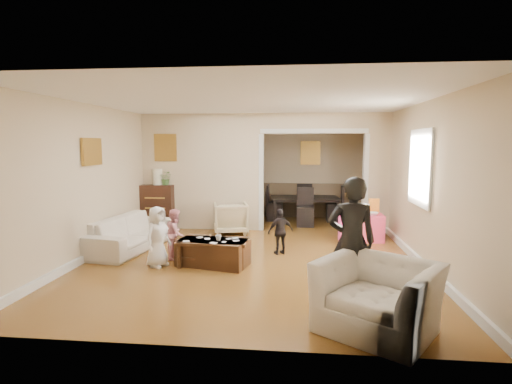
# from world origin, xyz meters

# --- Properties ---
(floor) EXTENTS (7.00, 7.00, 0.00)m
(floor) POSITION_xyz_m (0.00, 0.00, 0.00)
(floor) COLOR olive
(floor) RESTS_ON ground
(partition_left) EXTENTS (2.75, 0.18, 2.60)m
(partition_left) POSITION_xyz_m (-1.38, 1.80, 1.30)
(partition_left) COLOR beige
(partition_left) RESTS_ON ground
(partition_right) EXTENTS (0.55, 0.18, 2.60)m
(partition_right) POSITION_xyz_m (2.48, 1.80, 1.30)
(partition_right) COLOR beige
(partition_right) RESTS_ON ground
(partition_header) EXTENTS (2.22, 0.18, 0.35)m
(partition_header) POSITION_xyz_m (1.10, 1.80, 2.42)
(partition_header) COLOR beige
(partition_header) RESTS_ON partition_right
(window_pane) EXTENTS (0.03, 0.95, 1.10)m
(window_pane) POSITION_xyz_m (2.73, -0.40, 1.55)
(window_pane) COLOR white
(window_pane) RESTS_ON ground
(framed_art_partition) EXTENTS (0.45, 0.03, 0.55)m
(framed_art_partition) POSITION_xyz_m (-2.20, 1.70, 1.85)
(framed_art_partition) COLOR brown
(framed_art_partition) RESTS_ON partition_left
(framed_art_sofa_wall) EXTENTS (0.03, 0.55, 0.40)m
(framed_art_sofa_wall) POSITION_xyz_m (-2.71, -0.60, 1.80)
(framed_art_sofa_wall) COLOR brown
(framed_art_alcove) EXTENTS (0.45, 0.03, 0.55)m
(framed_art_alcove) POSITION_xyz_m (1.10, 3.44, 1.70)
(framed_art_alcove) COLOR brown
(sofa) EXTENTS (1.10, 2.14, 0.60)m
(sofa) POSITION_xyz_m (-2.28, -0.09, 0.30)
(sofa) COLOR beige
(sofa) RESTS_ON ground
(armchair_back) EXTENTS (0.86, 0.88, 0.67)m
(armchair_back) POSITION_xyz_m (-0.67, 1.37, 0.33)
(armchair_back) COLOR #C8B58B
(armchair_back) RESTS_ON ground
(armchair_front) EXTENTS (1.47, 1.44, 0.73)m
(armchair_front) POSITION_xyz_m (1.58, -2.98, 0.36)
(armchair_front) COLOR beige
(armchair_front) RESTS_ON ground
(dresser) EXTENTS (0.74, 0.41, 1.01)m
(dresser) POSITION_xyz_m (-2.39, 1.66, 0.51)
(dresser) COLOR #33180F
(dresser) RESTS_ON ground
(table_lamp) EXTENTS (0.22, 0.22, 0.36)m
(table_lamp) POSITION_xyz_m (-2.39, 1.66, 1.19)
(table_lamp) COLOR #FAF3CC
(table_lamp) RESTS_ON dresser
(potted_plant) EXTENTS (0.28, 0.24, 0.31)m
(potted_plant) POSITION_xyz_m (-2.19, 1.66, 1.17)
(potted_plant) COLOR #4B7634
(potted_plant) RESTS_ON dresser
(coffee_table) EXTENTS (1.20, 0.78, 0.41)m
(coffee_table) POSITION_xyz_m (-0.58, -0.94, 0.21)
(coffee_table) COLOR #3C2013
(coffee_table) RESTS_ON ground
(coffee_cup) EXTENTS (0.12, 0.12, 0.09)m
(coffee_cup) POSITION_xyz_m (-0.48, -0.99, 0.46)
(coffee_cup) COLOR beige
(coffee_cup) RESTS_ON coffee_table
(play_table) EXTENTS (0.56, 0.56, 0.53)m
(play_table) POSITION_xyz_m (2.19, 1.00, 0.27)
(play_table) COLOR #FF4373
(play_table) RESTS_ON ground
(cereal_box) EXTENTS (0.20, 0.07, 0.30)m
(cereal_box) POSITION_xyz_m (2.31, 1.10, 0.68)
(cereal_box) COLOR yellow
(cereal_box) RESTS_ON play_table
(cyan_cup) EXTENTS (0.08, 0.08, 0.08)m
(cyan_cup) POSITION_xyz_m (2.09, 0.95, 0.57)
(cyan_cup) COLOR #2AC5D3
(cyan_cup) RESTS_ON play_table
(toy_block) EXTENTS (0.10, 0.08, 0.05)m
(toy_block) POSITION_xyz_m (2.07, 1.12, 0.56)
(toy_block) COLOR red
(toy_block) RESTS_ON play_table
(play_bowl) EXTENTS (0.24, 0.24, 0.06)m
(play_bowl) POSITION_xyz_m (2.24, 0.88, 0.56)
(play_bowl) COLOR white
(play_bowl) RESTS_ON play_table
(dining_table) EXTENTS (1.78, 1.10, 0.60)m
(dining_table) POSITION_xyz_m (0.96, 2.92, 0.30)
(dining_table) COLOR black
(dining_table) RESTS_ON ground
(adult_person) EXTENTS (0.58, 0.38, 1.56)m
(adult_person) POSITION_xyz_m (1.39, -2.34, 0.78)
(adult_person) COLOR black
(adult_person) RESTS_ON ground
(child_kneel_a) EXTENTS (0.47, 0.55, 0.96)m
(child_kneel_a) POSITION_xyz_m (-1.43, -1.09, 0.48)
(child_kneel_a) COLOR white
(child_kneel_a) RESTS_ON ground
(child_kneel_b) EXTENTS (0.37, 0.45, 0.85)m
(child_kneel_b) POSITION_xyz_m (-1.28, -0.64, 0.42)
(child_kneel_b) COLOR pink
(child_kneel_b) RESTS_ON ground
(child_toddler) EXTENTS (0.51, 0.39, 0.81)m
(child_toddler) POSITION_xyz_m (0.47, -0.19, 0.40)
(child_toddler) COLOR black
(child_toddler) RESTS_ON ground
(craft_papers) EXTENTS (0.90, 0.48, 0.00)m
(craft_papers) POSITION_xyz_m (-0.56, -0.94, 0.41)
(craft_papers) COLOR white
(craft_papers) RESTS_ON coffee_table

